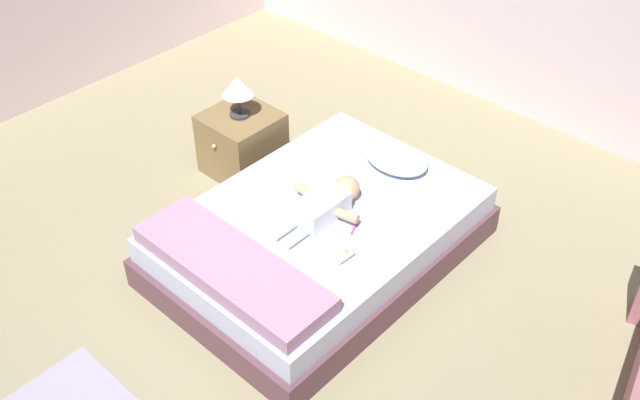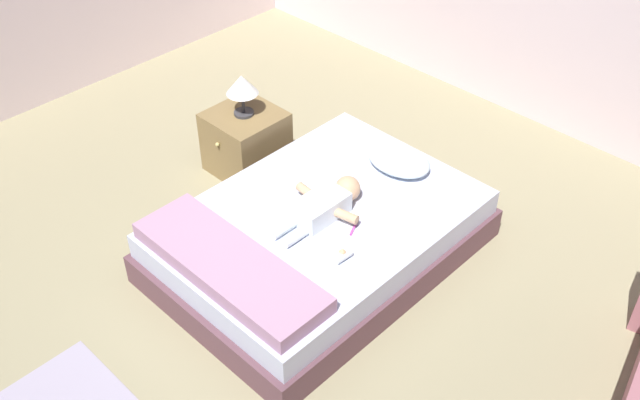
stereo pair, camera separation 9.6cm
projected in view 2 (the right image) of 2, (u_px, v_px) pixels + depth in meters
ground_plane at (250, 311)px, 4.25m from camera, size 8.00×8.00×0.00m
bed at (320, 236)px, 4.49m from camera, size 1.37×1.94×0.36m
pillow at (399, 160)px, 4.70m from camera, size 0.44×0.32×0.11m
baby at (325, 204)px, 4.33m from camera, size 0.48×0.66×0.16m
toothbrush at (355, 226)px, 4.27m from camera, size 0.07×0.14×0.02m
nightstand at (246, 142)px, 5.19m from camera, size 0.47×0.50×0.47m
lamp at (242, 86)px, 4.90m from camera, size 0.22×0.22×0.30m
blanket at (229, 266)px, 3.95m from camera, size 1.24×0.40×0.10m
baby_bottle at (342, 255)px, 4.04m from camera, size 0.06×0.11×0.08m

